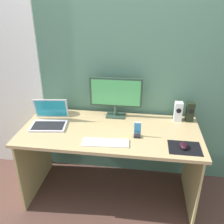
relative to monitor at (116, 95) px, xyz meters
The scene contains 13 objects.
ground_plane 0.99m from the monitor, 92.90° to the right, with size 8.00×8.00×0.00m, color brown.
wall_back 0.34m from the monitor, 95.75° to the left, with size 6.00×0.04×2.50m, color #527E66.
door_left 1.19m from the monitor, behind, with size 0.82×0.02×2.02m, color white.
desk 0.45m from the monitor, 92.90° to the right, with size 1.57×0.72×0.73m.
monitor is the anchor object (origin of this frame).
speaker_right 0.71m from the monitor, ahead, with size 0.07×0.08×0.18m.
speaker_near_monitor 0.60m from the monitor, ahead, with size 0.07×0.07×0.18m.
laptop 0.65m from the monitor, 156.20° to the right, with size 0.34×0.31×0.22m.
fishbowl 0.58m from the monitor, behind, with size 0.15×0.15×0.15m, color silver.
keyboard_external 0.54m from the monitor, 92.31° to the right, with size 0.37×0.12×0.01m, color white.
mousepad 0.80m from the monitor, 38.90° to the right, with size 0.25×0.20×0.00m, color black.
mouse 0.78m from the monitor, 39.34° to the right, with size 0.06×0.10×0.04m, color black.
phone_in_dock 0.46m from the monitor, 57.90° to the right, with size 0.06×0.05×0.14m.
Camera 1 is at (0.27, -1.85, 1.79)m, focal length 39.11 mm.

